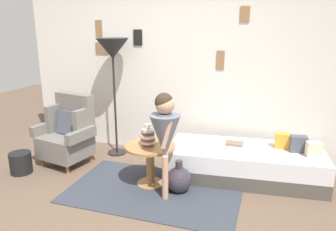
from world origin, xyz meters
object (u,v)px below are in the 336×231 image
Objects in this scene: armchair at (68,133)px; daybed at (245,163)px; floor_lamp at (113,53)px; demijohn_near at (179,179)px; side_table at (150,156)px; book_on_daybed at (235,143)px; magazine_basket at (21,163)px; person_child at (165,132)px; vase_striped at (148,137)px.

daybed is (2.40, 0.27, -0.24)m from armchair.
floor_lamp is at bearing 47.03° from armchair.
daybed is at bearing 41.21° from demijohn_near.
side_table is 2.76× the size of book_on_daybed.
armchair is 3.46× the size of magazine_basket.
daybed is 0.28m from book_on_daybed.
armchair is at bearing 162.41° from person_child.
floor_lamp is 2.09m from book_on_daybed.
armchair reaches higher than book_on_daybed.
vase_striped is 0.97× the size of magazine_basket.
daybed is at bearing 15.19° from magazine_basket.
vase_striped is 0.22× the size of person_child.
vase_striped reaches higher than daybed.
floor_lamp is at bearing 137.58° from person_child.
floor_lamp is at bearing 145.13° from demijohn_near.
daybed is 1.30m from vase_striped.
magazine_basket is at bearing 179.85° from person_child.
floor_lamp is 1.67m from person_child.
floor_lamp reaches higher than book_on_daybed.
demijohn_near is (1.23, -0.86, -1.36)m from floor_lamp.
book_on_daybed is at bearing 17.77° from magazine_basket.
armchair is at bearing -132.97° from floor_lamp.
armchair is 0.80× the size of person_child.
person_child is 3.11× the size of demijohn_near.
vase_striped is (-0.01, -0.03, 0.25)m from side_table.
book_on_daybed reaches higher than demijohn_near.
side_table is 2.24× the size of vase_striped.
floor_lamp reaches higher than armchair.
book_on_daybed is at bearing 8.98° from armchair.
side_table reaches higher than daybed.
person_child is at bearing -17.59° from armchair.
demijohn_near is (0.38, -0.07, -0.22)m from side_table.
daybed is 3.23× the size of side_table.
person_child reaches higher than side_table.
armchair is 1.36m from vase_striped.
book_on_daybed is at bearing -5.06° from floor_lamp.
demijohn_near is at bearing 4.18° from magazine_basket.
floor_lamp is (0.48, 0.51, 1.07)m from armchair.
side_table is at bearing -145.66° from book_on_daybed.
magazine_basket is (-2.67, -0.85, -0.28)m from book_on_daybed.
book_on_daybed reaches higher than daybed.
side_table is 1.77m from magazine_basket.
person_child is at bearing -125.77° from demijohn_near.
demijohn_near is (-0.70, -0.61, -0.04)m from daybed.
floor_lamp reaches higher than daybed.
daybed is at bearing 6.34° from armchair.
vase_striped is 0.70× the size of demijohn_near.
person_child is at bearing -42.42° from floor_lamp.
daybed is at bearing -7.27° from floor_lamp.
side_table is at bearing 139.28° from person_child.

